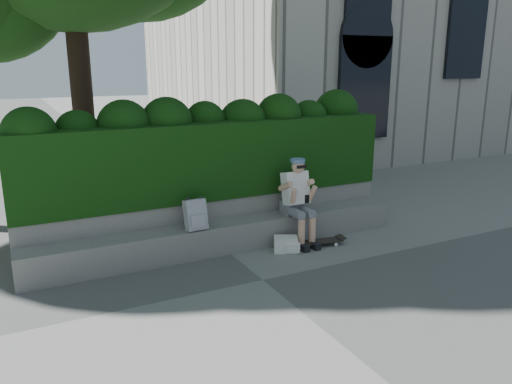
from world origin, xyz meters
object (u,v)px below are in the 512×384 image
skateboard (317,242)px  person (297,198)px  backpack_plaid (195,215)px  backpack_ground (286,244)px

skateboard → person: bearing=129.2°
skateboard → backpack_plaid: (-1.88, 0.40, 0.60)m
skateboard → backpack_ground: bearing=-174.4°
person → backpack_ground: 0.79m
person → backpack_plaid: bearing=177.2°
skateboard → backpack_ground: backpack_ground is taller
person → backpack_ground: person is taller
skateboard → backpack_plaid: 2.01m
backpack_plaid → backpack_ground: 1.49m
backpack_plaid → person: bearing=-5.6°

